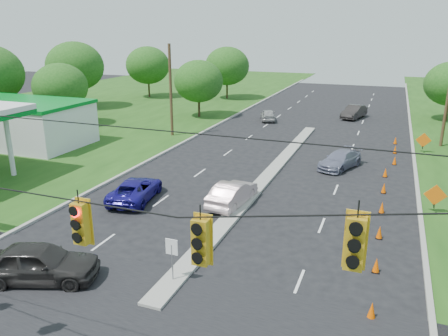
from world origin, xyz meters
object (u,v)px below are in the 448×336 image
at_px(gas_station, 8,121).
at_px(blue_pickup, 136,190).
at_px(white_sedan, 232,193).
at_px(black_sedan, 39,263).

bearing_deg(gas_station, blue_pickup, -21.15).
relative_size(gas_station, blue_pickup, 4.00).
height_order(gas_station, white_sedan, gas_station).
relative_size(white_sedan, blue_pickup, 0.91).
bearing_deg(white_sedan, blue_pickup, 18.57).
distance_m(black_sedan, blue_pickup, 9.57).
distance_m(gas_station, black_sedan, 24.42).
bearing_deg(gas_station, white_sedan, -12.70).
bearing_deg(white_sedan, black_sedan, 71.64).
xyz_separation_m(gas_station, black_sedan, (18.27, -16.10, -1.73)).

